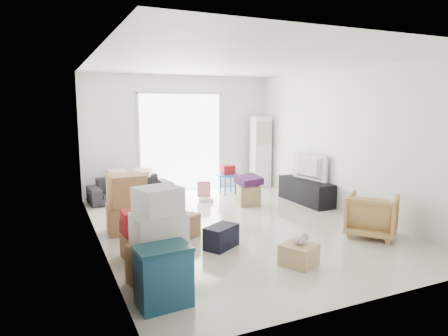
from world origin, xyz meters
name	(u,v)px	position (x,y,z in m)	size (l,w,h in m)	color
room_shell	(237,146)	(0.00, 0.00, 1.35)	(4.98, 6.48, 3.18)	beige
sliding_door	(181,139)	(0.00, 2.98, 1.24)	(2.10, 0.04, 2.33)	white
ac_tower	(261,152)	(1.95, 2.65, 0.88)	(0.45, 0.30, 1.75)	white
tv_console	(306,191)	(2.00, 0.81, 0.24)	(0.43, 1.44, 0.48)	black
television	(306,177)	(2.00, 0.81, 0.54)	(0.95, 0.55, 0.12)	black
sofa	(131,185)	(-1.29, 2.50, 0.34)	(1.74, 0.51, 0.68)	#25252A
pillow_left	(117,166)	(-1.56, 2.55, 0.75)	(0.42, 0.33, 0.13)	#D69CB1
pillow_right	(142,166)	(-1.04, 2.45, 0.74)	(0.35, 0.28, 0.12)	#D69CB1
armchair	(372,213)	(1.65, -1.41, 0.37)	(0.71, 0.66, 0.73)	tan
storage_bins	(163,276)	(-1.90, -2.21, 0.31)	(0.57, 0.42, 0.63)	navy
box_stack_a	(159,241)	(-1.80, -1.69, 0.50)	(0.73, 0.66, 1.12)	olive
box_stack_b	(143,236)	(-1.80, -0.88, 0.31)	(0.56, 0.55, 0.66)	olive
box_stack_c	(127,204)	(-1.77, 0.36, 0.46)	(0.64, 0.56, 0.94)	olive
loose_box	(182,226)	(-1.06, -0.23, 0.18)	(0.43, 0.43, 0.36)	olive
duffel_bag	(221,237)	(-0.70, -0.92, 0.16)	(0.50, 0.30, 0.32)	black
ottoman	(249,195)	(0.81, 1.11, 0.20)	(0.41, 0.41, 0.41)	#9F8C5D
blanket	(249,182)	(0.81, 1.11, 0.48)	(0.45, 0.45, 0.14)	#431D48
kids_table	(228,173)	(0.88, 2.26, 0.47)	(0.53, 0.53, 0.66)	#1952AF
toy_walker	(205,195)	(0.14, 1.82, 0.11)	(0.37, 0.35, 0.41)	silver
wood_crate	(299,254)	(-0.04, -1.89, 0.13)	(0.40, 0.40, 0.27)	tan
plush_bunny	(301,240)	(-0.01, -1.88, 0.32)	(0.25, 0.15, 0.13)	#B2ADA8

